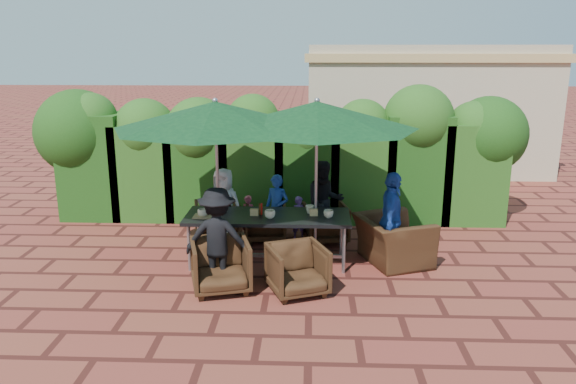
{
  "coord_description": "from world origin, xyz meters",
  "views": [
    {
      "loc": [
        0.56,
        -7.9,
        3.15
      ],
      "look_at": [
        0.22,
        0.4,
        1.0
      ],
      "focal_mm": 35.0,
      "sensor_mm": 36.0,
      "label": 1
    }
  ],
  "objects_px": {
    "chair_far_left": "(218,219)",
    "umbrella_right": "(317,115)",
    "chair_far_mid": "(266,220)",
    "dining_table": "(268,220)",
    "chair_end_right": "(393,233)",
    "chair_near_left": "(221,263)",
    "umbrella_left": "(215,115)",
    "chair_far_right": "(326,221)",
    "chair_near_right": "(298,267)"
  },
  "relations": [
    {
      "from": "umbrella_left",
      "to": "chair_end_right",
      "type": "relative_size",
      "value": 2.76
    },
    {
      "from": "chair_near_right",
      "to": "chair_end_right",
      "type": "relative_size",
      "value": 0.68
    },
    {
      "from": "chair_far_mid",
      "to": "chair_near_left",
      "type": "bearing_deg",
      "value": 74.41
    },
    {
      "from": "chair_far_left",
      "to": "umbrella_right",
      "type": "bearing_deg",
      "value": 136.32
    },
    {
      "from": "umbrella_left",
      "to": "chair_near_right",
      "type": "xyz_separation_m",
      "value": [
        1.19,
        -1.03,
        -1.85
      ]
    },
    {
      "from": "chair_end_right",
      "to": "chair_near_left",
      "type": "bearing_deg",
      "value": 94.32
    },
    {
      "from": "dining_table",
      "to": "chair_far_right",
      "type": "height_order",
      "value": "dining_table"
    },
    {
      "from": "dining_table",
      "to": "umbrella_right",
      "type": "distance_m",
      "value": 1.69
    },
    {
      "from": "chair_far_left",
      "to": "chair_end_right",
      "type": "bearing_deg",
      "value": 148.23
    },
    {
      "from": "dining_table",
      "to": "chair_end_right",
      "type": "relative_size",
      "value": 2.28
    },
    {
      "from": "chair_far_left",
      "to": "chair_near_right",
      "type": "bearing_deg",
      "value": 109.81
    },
    {
      "from": "chair_far_mid",
      "to": "umbrella_right",
      "type": "bearing_deg",
      "value": 126.41
    },
    {
      "from": "chair_near_right",
      "to": "chair_far_left",
      "type": "bearing_deg",
      "value": 102.77
    },
    {
      "from": "umbrella_right",
      "to": "chair_far_left",
      "type": "height_order",
      "value": "umbrella_right"
    },
    {
      "from": "chair_far_right",
      "to": "chair_end_right",
      "type": "relative_size",
      "value": 0.66
    },
    {
      "from": "chair_far_mid",
      "to": "chair_far_right",
      "type": "bearing_deg",
      "value": 174.49
    },
    {
      "from": "umbrella_right",
      "to": "chair_end_right",
      "type": "xyz_separation_m",
      "value": [
        1.16,
        0.04,
        -1.75
      ]
    },
    {
      "from": "chair_far_right",
      "to": "chair_near_right",
      "type": "distance_m",
      "value": 2.1
    },
    {
      "from": "dining_table",
      "to": "chair_near_left",
      "type": "height_order",
      "value": "chair_near_left"
    },
    {
      "from": "umbrella_left",
      "to": "chair_end_right",
      "type": "distance_m",
      "value": 3.13
    },
    {
      "from": "chair_near_left",
      "to": "chair_end_right",
      "type": "xyz_separation_m",
      "value": [
        2.42,
        1.1,
        0.08
      ]
    },
    {
      "from": "chair_far_left",
      "to": "chair_near_right",
      "type": "xyz_separation_m",
      "value": [
        1.38,
        -2.02,
        -0.01
      ]
    },
    {
      "from": "chair_far_right",
      "to": "umbrella_left",
      "type": "bearing_deg",
      "value": 21.34
    },
    {
      "from": "chair_near_right",
      "to": "umbrella_right",
      "type": "bearing_deg",
      "value": 56.4
    },
    {
      "from": "chair_far_mid",
      "to": "chair_end_right",
      "type": "xyz_separation_m",
      "value": [
        1.98,
        -0.94,
        0.12
      ]
    },
    {
      "from": "dining_table",
      "to": "chair_far_right",
      "type": "relative_size",
      "value": 3.45
    },
    {
      "from": "dining_table",
      "to": "chair_far_left",
      "type": "xyz_separation_m",
      "value": [
        -0.91,
        0.97,
        -0.31
      ]
    },
    {
      "from": "umbrella_right",
      "to": "chair_far_mid",
      "type": "distance_m",
      "value": 2.26
    },
    {
      "from": "dining_table",
      "to": "chair_near_left",
      "type": "distance_m",
      "value": 1.18
    },
    {
      "from": "umbrella_right",
      "to": "chair_far_left",
      "type": "xyz_separation_m",
      "value": [
        -1.61,
        0.9,
        -1.85
      ]
    },
    {
      "from": "dining_table",
      "to": "chair_near_left",
      "type": "xyz_separation_m",
      "value": [
        -0.55,
        -1.0,
        -0.29
      ]
    },
    {
      "from": "umbrella_left",
      "to": "chair_far_left",
      "type": "height_order",
      "value": "umbrella_left"
    },
    {
      "from": "dining_table",
      "to": "chair_near_left",
      "type": "relative_size",
      "value": 3.16
    },
    {
      "from": "chair_far_mid",
      "to": "chair_far_right",
      "type": "height_order",
      "value": "chair_far_right"
    },
    {
      "from": "umbrella_right",
      "to": "chair_far_right",
      "type": "relative_size",
      "value": 4.14
    },
    {
      "from": "dining_table",
      "to": "chair_far_mid",
      "type": "relative_size",
      "value": 3.51
    },
    {
      "from": "chair_near_right",
      "to": "chair_end_right",
      "type": "bearing_deg",
      "value": 17.94
    },
    {
      "from": "umbrella_right",
      "to": "chair_end_right",
      "type": "distance_m",
      "value": 2.1
    },
    {
      "from": "chair_near_left",
      "to": "chair_near_right",
      "type": "xyz_separation_m",
      "value": [
        1.02,
        -0.05,
        -0.02
      ]
    },
    {
      "from": "chair_far_right",
      "to": "chair_end_right",
      "type": "xyz_separation_m",
      "value": [
        0.99,
        -0.9,
        0.11
      ]
    },
    {
      "from": "chair_far_right",
      "to": "chair_near_right",
      "type": "xyz_separation_m",
      "value": [
        -0.42,
        -2.06,
        0.01
      ]
    },
    {
      "from": "dining_table",
      "to": "umbrella_right",
      "type": "bearing_deg",
      "value": 5.5
    },
    {
      "from": "umbrella_right",
      "to": "chair_end_right",
      "type": "relative_size",
      "value": 2.74
    },
    {
      "from": "umbrella_right",
      "to": "dining_table",
      "type": "bearing_deg",
      "value": -174.5
    },
    {
      "from": "chair_far_left",
      "to": "chair_far_mid",
      "type": "bearing_deg",
      "value": 170.97
    },
    {
      "from": "chair_far_left",
      "to": "chair_far_right",
      "type": "bearing_deg",
      "value": 166.8
    },
    {
      "from": "chair_near_left",
      "to": "chair_end_right",
      "type": "height_order",
      "value": "chair_end_right"
    },
    {
      "from": "umbrella_left",
      "to": "chair_near_right",
      "type": "distance_m",
      "value": 2.43
    },
    {
      "from": "chair_end_right",
      "to": "chair_far_left",
      "type": "bearing_deg",
      "value": 52.54
    },
    {
      "from": "chair_far_right",
      "to": "chair_end_right",
      "type": "bearing_deg",
      "value": 126.26
    }
  ]
}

